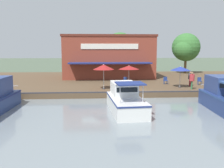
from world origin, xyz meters
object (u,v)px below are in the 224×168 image
tree_upstream_bank (119,48)px  person_at_quay_edge (192,78)px  motorboat_distant_upstream (124,99)px  patio_umbrella_back_row (180,69)px  cafe_chair_facing_river (200,81)px  tree_downstream_bank (185,48)px  cafe_chair_mid_patio (166,80)px  cafe_chair_far_corner_seat (208,82)px  patio_umbrella_near_quay_edge (104,67)px  person_near_entrance (190,77)px  patio_umbrella_by_entrance (129,67)px  cafe_chair_beside_entrance (125,80)px  motorboat_outer_channel (223,97)px  waterfront_restaurant (108,56)px

tree_upstream_bank → person_at_quay_edge: bearing=21.0°
person_at_quay_edge → motorboat_distant_upstream: size_ratio=0.26×
patio_umbrella_back_row → cafe_chair_facing_river: 3.78m
cafe_chair_facing_river → tree_upstream_bank: 15.51m
motorboat_distant_upstream → tree_downstream_bank: size_ratio=1.00×
cafe_chair_mid_patio → cafe_chair_far_corner_seat: 4.63m
cafe_chair_facing_river → tree_upstream_bank: size_ratio=0.13×
patio_umbrella_near_quay_edge → tree_downstream_bank: bearing=138.4°
cafe_chair_mid_patio → person_at_quay_edge: 4.29m
patio_umbrella_near_quay_edge → person_near_entrance: size_ratio=1.59×
patio_umbrella_by_entrance → cafe_chair_beside_entrance: bearing=-171.3°
tree_upstream_bank → patio_umbrella_near_quay_edge: bearing=-11.0°
cafe_chair_beside_entrance → patio_umbrella_near_quay_edge: bearing=-38.2°
patio_umbrella_back_row → motorboat_distant_upstream: 10.28m
cafe_chair_far_corner_seat → patio_umbrella_by_entrance: bearing=-92.3°
cafe_chair_far_corner_seat → person_near_entrance: 2.07m
motorboat_outer_channel → cafe_chair_mid_patio: bearing=-170.7°
waterfront_restaurant → cafe_chair_facing_river: waterfront_restaurant is taller
cafe_chair_mid_patio → cafe_chair_beside_entrance: 4.76m
cafe_chair_beside_entrance → motorboat_outer_channel: 12.15m
cafe_chair_beside_entrance → patio_umbrella_by_entrance: bearing=8.7°
cafe_chair_far_corner_seat → cafe_chair_beside_entrance: bearing=-101.6°
motorboat_distant_upstream → patio_umbrella_near_quay_edge: bearing=-168.7°
motorboat_distant_upstream → cafe_chair_beside_entrance: bearing=173.1°
patio_umbrella_back_row → person_near_entrance: size_ratio=1.42×
waterfront_restaurant → tree_downstream_bank: bearing=109.6°
patio_umbrella_near_quay_edge → person_near_entrance: bearing=98.6°
tree_downstream_bank → cafe_chair_facing_river: bearing=-12.8°
cafe_chair_far_corner_seat → motorboat_distant_upstream: bearing=-51.2°
person_at_quay_edge → cafe_chair_beside_entrance: bearing=-122.3°
patio_umbrella_back_row → cafe_chair_beside_entrance: size_ratio=2.68×
patio_umbrella_near_quay_edge → tree_downstream_bank: (-16.05, 14.24, 2.00)m
cafe_chair_far_corner_seat → tree_upstream_bank: bearing=-147.3°
cafe_chair_far_corner_seat → person_near_entrance: bearing=-90.3°
cafe_chair_far_corner_seat → tree_downstream_bank: size_ratio=0.13×
person_near_entrance → cafe_chair_facing_river: bearing=124.0°
person_near_entrance → waterfront_restaurant: bearing=-138.9°
waterfront_restaurant → person_at_quay_edge: bearing=33.4°
patio_umbrella_near_quay_edge → cafe_chair_beside_entrance: 4.56m
cafe_chair_beside_entrance → tree_upstream_bank: bearing=178.4°
patio_umbrella_by_entrance → cafe_chair_beside_entrance: patio_umbrella_by_entrance is taller
cafe_chair_mid_patio → tree_upstream_bank: 13.22m
cafe_chair_far_corner_seat → motorboat_outer_channel: 8.86m
patio_umbrella_by_entrance → tree_downstream_bank: size_ratio=0.34×
patio_umbrella_by_entrance → person_near_entrance: (0.34, 6.81, -1.08)m
cafe_chair_far_corner_seat → motorboat_outer_channel: bearing=-17.2°
patio_umbrella_by_entrance → cafe_chair_facing_river: size_ratio=2.73×
patio_umbrella_back_row → cafe_chair_facing_river: (-1.81, 2.94, -1.54)m
person_near_entrance → tree_upstream_bank: (-13.60, -6.72, 3.27)m
cafe_chair_far_corner_seat → motorboat_outer_channel: motorboat_outer_channel is taller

